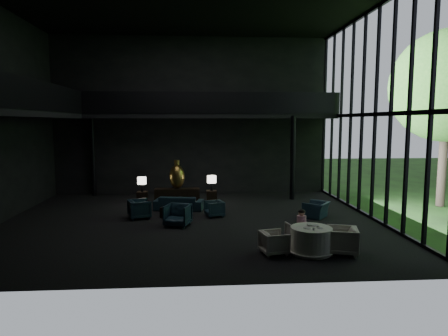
{
  "coord_description": "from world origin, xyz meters",
  "views": [
    {
      "loc": [
        0.21,
        -14.71,
        3.72
      ],
      "look_at": [
        1.26,
        0.5,
        1.95
      ],
      "focal_mm": 32.0,
      "sensor_mm": 36.0,
      "label": 1
    }
  ],
  "objects": [
    {
      "name": "bronze_urn",
      "position": [
        -0.69,
        3.62,
        1.22
      ],
      "size": [
        0.71,
        0.71,
        1.32
      ],
      "color": "#B5682A",
      "rests_on": "console"
    },
    {
      "name": "side_table_left",
      "position": [
        -2.29,
        3.62,
        0.27
      ],
      "size": [
        0.48,
        0.48,
        0.53
      ],
      "primitive_type": "cube",
      "color": "black",
      "rests_on": "floor"
    },
    {
      "name": "wall_back",
      "position": [
        0.0,
        6.0,
        4.0
      ],
      "size": [
        14.0,
        0.04,
        8.0
      ],
      "primitive_type": "cube",
      "color": "black",
      "rests_on": "ground"
    },
    {
      "name": "console",
      "position": [
        -0.69,
        3.56,
        0.33
      ],
      "size": [
        2.06,
        0.47,
        0.66
      ],
      "primitive_type": "cube",
      "color": "black",
      "rests_on": "floor"
    },
    {
      "name": "plate_b",
      "position": [
        3.59,
        -3.69,
        0.76
      ],
      "size": [
        0.28,
        0.28,
        0.02
      ],
      "primitive_type": "cylinder",
      "rotation": [
        0.0,
        0.0,
        0.21
      ],
      "color": "white",
      "rests_on": "dining_table"
    },
    {
      "name": "column_ne",
      "position": [
        4.8,
        4.0,
        2.0
      ],
      "size": [
        0.24,
        0.24,
        4.0
      ],
      "primitive_type": "cylinder",
      "color": "black",
      "rests_on": "floor"
    },
    {
      "name": "table_lamp_left",
      "position": [
        -2.29,
        3.53,
        1.02
      ],
      "size": [
        0.4,
        0.4,
        0.68
      ],
      "color": "black",
      "rests_on": "side_table_left"
    },
    {
      "name": "cream_pot",
      "position": [
        3.42,
        -4.19,
        0.78
      ],
      "size": [
        0.07,
        0.07,
        0.07
      ],
      "primitive_type": "cylinder",
      "rotation": [
        0.0,
        0.0,
        -0.23
      ],
      "color": "#99999E",
      "rests_on": "dining_table"
    },
    {
      "name": "ceiling",
      "position": [
        0.0,
        0.0,
        8.0
      ],
      "size": [
        14.0,
        12.0,
        0.02
      ],
      "primitive_type": "cube",
      "color": "black",
      "rests_on": "ground"
    },
    {
      "name": "dining_table",
      "position": [
        3.44,
        -3.9,
        0.33
      ],
      "size": [
        1.33,
        1.33,
        0.75
      ],
      "color": "white",
      "rests_on": "floor"
    },
    {
      "name": "lounge_armchair_east",
      "position": [
        0.9,
        0.7,
        0.3
      ],
      "size": [
        0.69,
        0.72,
        0.61
      ],
      "primitive_type": "imported",
      "rotation": [
        0.0,
        0.0,
        -1.3
      ],
      "color": "#284951",
      "rests_on": "floor"
    },
    {
      "name": "mezzanine_back",
      "position": [
        1.0,
        5.0,
        4.0
      ],
      "size": [
        12.0,
        2.0,
        0.25
      ],
      "primitive_type": "cube",
      "color": "black",
      "rests_on": "wall_back"
    },
    {
      "name": "side_table_right",
      "position": [
        0.91,
        3.7,
        0.26
      ],
      "size": [
        0.48,
        0.48,
        0.52
      ],
      "primitive_type": "cube",
      "color": "black",
      "rests_on": "floor"
    },
    {
      "name": "window_armchair",
      "position": [
        4.85,
        0.26,
        0.36
      ],
      "size": [
        0.94,
        0.99,
        0.73
      ],
      "primitive_type": "imported",
      "rotation": [
        0.0,
        0.0,
        -2.23
      ],
      "color": "#1A3239",
      "rests_on": "floor"
    },
    {
      "name": "curtain_wall",
      "position": [
        6.95,
        0.0,
        4.0
      ],
      "size": [
        0.2,
        12.0,
        8.0
      ],
      "primitive_type": null,
      "color": "black",
      "rests_on": "ground"
    },
    {
      "name": "coffee_cup",
      "position": [
        3.62,
        -3.94,
        0.79
      ],
      "size": [
        0.08,
        0.08,
        0.06
      ],
      "primitive_type": "cylinder",
      "rotation": [
        0.0,
        0.0,
        -0.04
      ],
      "color": "white",
      "rests_on": "saucer"
    },
    {
      "name": "tree_near",
      "position": [
        11.0,
        2.0,
        5.23
      ],
      "size": [
        4.8,
        4.8,
        7.65
      ],
      "color": "#382D23",
      "rests_on": "garden_ground"
    },
    {
      "name": "cereal_bowl",
      "position": [
        3.42,
        -3.75,
        0.79
      ],
      "size": [
        0.16,
        0.16,
        0.08
      ],
      "primitive_type": "ellipsoid",
      "color": "white",
      "rests_on": "dining_table"
    },
    {
      "name": "mezzanine_left",
      "position": [
        -6.0,
        0.0,
        4.0
      ],
      "size": [
        2.0,
        12.0,
        0.25
      ],
      "primitive_type": "cube",
      "color": "black",
      "rests_on": "wall_left"
    },
    {
      "name": "lounge_armchair_west",
      "position": [
        -2.01,
        0.6,
        0.42
      ],
      "size": [
        0.99,
        1.02,
        0.84
      ],
      "primitive_type": "imported",
      "rotation": [
        0.0,
        0.0,
        1.91
      ],
      "color": "black",
      "rests_on": "floor"
    },
    {
      "name": "railing_left",
      "position": [
        -5.0,
        0.0,
        4.6
      ],
      "size": [
        0.06,
        12.0,
        1.0
      ],
      "primitive_type": "cube",
      "color": "black",
      "rests_on": "mezzanine_left"
    },
    {
      "name": "child",
      "position": [
        3.41,
        -2.95,
        0.75
      ],
      "size": [
        0.29,
        0.29,
        0.61
      ],
      "rotation": [
        0.0,
        0.0,
        3.14
      ],
      "color": "pink",
      "rests_on": "dining_chair_north"
    },
    {
      "name": "coffee_table",
      "position": [
        -0.62,
        0.8,
        0.21
      ],
      "size": [
        1.22,
        1.22,
        0.41
      ],
      "primitive_type": "cube",
      "rotation": [
        0.0,
        0.0,
        -0.42
      ],
      "color": "black",
      "rests_on": "floor"
    },
    {
      "name": "dining_chair_north",
      "position": [
        3.35,
        -2.87,
        0.3
      ],
      "size": [
        0.67,
        0.64,
        0.6
      ],
      "primitive_type": "imported",
      "rotation": [
        0.0,
        0.0,
        3.32
      ],
      "color": "#B9B0A3",
      "rests_on": "floor"
    },
    {
      "name": "dining_chair_west",
      "position": [
        2.38,
        -3.9,
        0.34
      ],
      "size": [
        0.73,
        0.76,
        0.67
      ],
      "primitive_type": "imported",
      "rotation": [
        0.0,
        0.0,
        1.77
      ],
      "color": "beige",
      "rests_on": "floor"
    },
    {
      "name": "wall_front",
      "position": [
        0.0,
        -6.0,
        4.0
      ],
      "size": [
        14.0,
        0.04,
        8.0
      ],
      "primitive_type": "cube",
      "color": "black",
      "rests_on": "ground"
    },
    {
      "name": "column_nw",
      "position": [
        -5.0,
        5.7,
        2.0
      ],
      "size": [
        0.24,
        0.24,
        4.0
      ],
      "primitive_type": "cylinder",
      "color": "black",
      "rests_on": "floor"
    },
    {
      "name": "floor",
      "position": [
        0.0,
        0.0,
        0.0
      ],
      "size": [
        14.0,
        12.0,
        0.02
      ],
      "primitive_type": "cube",
      "color": "black",
      "rests_on": "ground"
    },
    {
      "name": "saucer",
      "position": [
        3.65,
        -4.02,
        0.76
      ],
      "size": [
        0.19,
        0.19,
        0.01
      ],
      "primitive_type": "cylinder",
      "rotation": [
        0.0,
        0.0,
        -0.22
      ],
      "color": "white",
      "rests_on": "dining_table"
    },
    {
      "name": "sofa",
      "position": [
        -0.55,
        2.03,
        0.4
      ],
      "size": [
        2.1,
        0.92,
        0.79
      ],
      "primitive_type": "imported",
      "rotation": [
        0.0,
        0.0,
        2.98
      ],
      "color": "black",
      "rests_on": "floor"
    },
    {
      "name": "plate_a",
      "position": [
        3.3,
        -3.98,
        0.76
      ],
      "size": [
        0.26,
        0.26,
        0.01
      ],
      "primitive_type": "cylinder",
      "rotation": [
        0.0,
        0.0,
        0.24
      ],
      "color": "white",
      "rests_on": "dining_table"
    },
    {
      "name": "table_lamp_right",
      "position": [
        0.91,
        3.62,
        1.03
      ],
      "size": [
        0.42,
        0.42,
        0.71
      ],
      "color": "black",
      "rests_on": "side_table_right"
    },
    {
      "name": "dining_chair_east",
      "position": [
        4.3,
        -4.01,
        0.46
      ],
      "size": [
        1.04,
        1.08,
        0.91
      ],
      "primitive_type": "imported",
      "rotation": [
        0.0,
        0.0,
        -1.85
      ],
      "color": "#AEA69B",
      "rests_on": "floor"
    },
    {
      "name": "railing_back",
      "position": [
        1.0,
        4.0,
        4.6
      ],
      "size": [
        12.0,
        0.06,
        1.0
      ],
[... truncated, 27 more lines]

